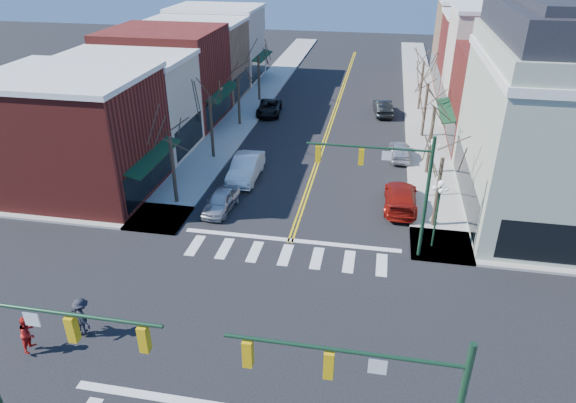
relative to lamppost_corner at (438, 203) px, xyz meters
The scene contains 34 objects.
ground 12.18m from the lamppost_corner, 133.97° to the right, with size 160.00×160.00×0.00m, color black.
sidewalk_left 20.69m from the lamppost_corner, 145.84° to the left, with size 3.50×70.00×0.15m, color #9E9B93.
sidewalk_right 11.87m from the lamppost_corner, 87.26° to the left, with size 3.50×70.00×0.15m, color #9E9B93.
bldg_left_brick_a 23.94m from the lamppost_corner, behind, with size 10.00×8.50×8.00m, color maroon.
bldg_left_stucco_a 26.14m from the lamppost_corner, 155.10° to the left, with size 10.00×7.00×7.50m, color beige.
bldg_left_brick_b 30.40m from the lamppost_corner, 141.28° to the left, with size 10.00×9.00×8.50m, color maroon.
bldg_left_tan 36.13m from the lamppost_corner, 131.01° to the left, with size 10.00×7.50×7.80m, color #997354.
bldg_left_stucco_b 42.28m from the lamppost_corner, 124.10° to the left, with size 10.00×8.00×8.20m, color beige.
bldg_right_brick_a 18.76m from the lamppost_corner, 67.06° to the left, with size 10.00×8.50×8.00m, color maroon.
bldg_right_stucco 26.12m from the lamppost_corner, 73.72° to the left, with size 10.00×7.00×10.00m, color beige.
bldg_right_brick_b 33.33m from the lamppost_corner, 77.34° to the left, with size 10.00×8.00×8.50m, color maroon.
bldg_right_tan 41.18m from the lamppost_corner, 79.78° to the left, with size 10.00×8.00×9.00m, color #997354.
traffic_mast_near_left 21.09m from the lamppost_corner, 130.84° to the right, with size 6.60×0.28×7.20m.
traffic_mast_near_right 16.21m from the lamppost_corner, 99.48° to the right, with size 6.60×0.28×7.20m.
traffic_mast_far_right 3.36m from the lamppost_corner, 157.49° to the right, with size 6.60×0.28×7.20m.
lamppost_corner is the anchor object (origin of this frame).
lamppost_midblock 6.50m from the lamppost_corner, 90.00° to the left, with size 0.36×0.36×4.33m.
tree_left_a 16.80m from the lamppost_corner, behind, with size 0.24×0.24×4.76m, color #382B21.
tree_left_b 19.65m from the lamppost_corner, 147.69° to the left, with size 0.24×0.24×5.04m, color #382B21.
tree_left_c 24.87m from the lamppost_corner, 131.90° to the left, with size 0.24×0.24×4.55m, color #382B21.
tree_left_d 31.27m from the lamppost_corner, 122.06° to the left, with size 0.24×0.24×4.90m, color #382B21.
tree_right_a 2.59m from the lamppost_corner, 85.43° to the left, with size 0.24×0.24×4.62m, color #382B21.
tree_right_b 10.51m from the lamppost_corner, 88.91° to the left, with size 0.24×0.24×5.18m, color #382B21.
tree_right_c 18.51m from the lamppost_corner, 89.38° to the left, with size 0.24×0.24×4.83m, color #382B21.
tree_right_d 26.51m from the lamppost_corner, 89.57° to the left, with size 0.24×0.24×4.97m, color #382B21.
car_left_near 13.73m from the lamppost_corner, behind, with size 1.59×3.94×1.34m, color #B8B9BD.
car_left_mid 15.00m from the lamppost_corner, 151.07° to the left, with size 1.82×5.22×1.72m, color white.
car_left_far 26.78m from the lamppost_corner, 123.18° to the left, with size 2.22×4.82×1.34m, color black.
car_right_near 5.48m from the lamppost_corner, 111.03° to the left, with size 2.12×5.21×1.51m, color #9B160E.
car_right_mid 13.49m from the lamppost_corner, 97.78° to the left, with size 1.63×4.05×1.38m, color silver.
car_right_far 24.64m from the lamppost_corner, 97.96° to the left, with size 1.57×4.51×1.49m, color black.
pedestrian_red_b 21.28m from the lamppost_corner, 146.41° to the right, with size 0.83×0.65×1.71m, color red.
pedestrian_dark_a 19.25m from the lamppost_corner, 147.21° to the right, with size 0.98×0.41×1.66m, color #21222A.
pedestrian_dark_b 19.06m from the lamppost_corner, 146.81° to the right, with size 1.21×0.69×1.87m, color black.
Camera 1 is at (4.62, -17.71, 16.29)m, focal length 32.00 mm.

